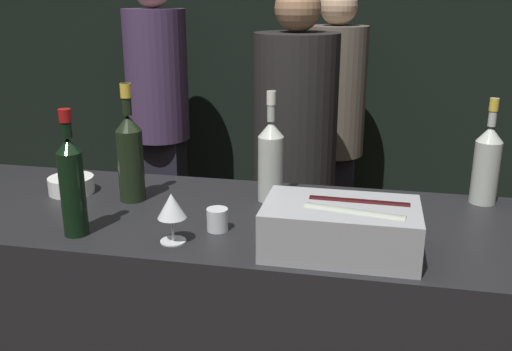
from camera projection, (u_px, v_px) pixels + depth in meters
wall_back_chalkboard at (325, 43)px, 3.64m from camera, size 6.40×0.06×2.80m
ice_bin_with_bottles at (343, 227)px, 1.47m from camera, size 0.40×0.24×0.13m
bowl_white at (71, 184)px, 1.92m from camera, size 0.15×0.15×0.06m
wine_glass at (172, 208)px, 1.52m from camera, size 0.08×0.08×0.14m
candle_votive at (217, 220)px, 1.61m from camera, size 0.06×0.06×0.06m
champagne_bottle at (130, 154)px, 1.82m from camera, size 0.08×0.08×0.38m
white_wine_bottle at (271, 158)px, 1.82m from camera, size 0.08×0.08×0.36m
red_wine_bottle_burgundy at (72, 182)px, 1.55m from camera, size 0.07×0.07×0.35m
rose_wine_bottle at (487, 163)px, 1.80m from camera, size 0.08×0.08×0.34m
person_in_hoodie at (295, 153)px, 2.74m from camera, size 0.40×0.40×1.74m
person_blond_tee at (334, 124)px, 3.32m from camera, size 0.35×0.35×1.74m
person_grey_polo at (158, 110)px, 3.46m from camera, size 0.37×0.37×1.83m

